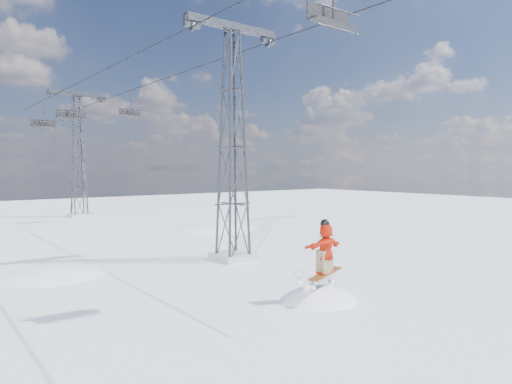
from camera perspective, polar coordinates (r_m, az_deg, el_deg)
ground at (r=16.25m, az=11.29°, el=-13.08°), size 120.00×120.00×0.00m
snow_terrain at (r=35.21m, az=-24.42°, el=-20.83°), size 39.00×37.00×22.00m
lift_tower_near at (r=22.20m, az=-2.94°, el=5.53°), size 5.20×1.80×11.43m
lift_tower_far at (r=45.07m, az=-21.31°, el=4.04°), size 5.20×1.80×11.43m
haul_cables at (r=32.94m, az=-14.74°, el=14.04°), size 4.46×51.00×0.06m
snowboarder_jump at (r=16.65m, az=7.82°, el=-18.58°), size 4.40×4.40×6.74m
lift_chair_near at (r=14.96m, az=9.44°, el=20.73°), size 1.81×0.52×2.25m
lift_chair_mid at (r=39.39m, az=-15.39°, el=9.52°), size 1.83×0.53×2.28m
lift_chair_far at (r=39.02m, az=-22.10°, el=8.92°), size 2.21×0.63×2.74m
lift_chair_extra at (r=47.73m, az=-25.00°, el=7.72°), size 2.22×0.64×2.75m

